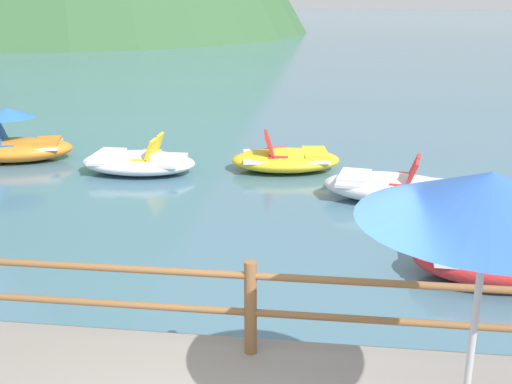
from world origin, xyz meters
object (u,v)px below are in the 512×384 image
(pedal_boat_4, at_px, (286,159))
(pedal_boat_6, at_px, (17,144))
(pedal_boat_7, at_px, (496,260))
(pedal_boat_3, at_px, (391,187))
(beach_umbrella, at_px, (489,201))
(pedal_boat_0, at_px, (138,162))

(pedal_boat_4, bearing_deg, pedal_boat_6, 179.92)
(pedal_boat_4, height_order, pedal_boat_7, pedal_boat_7)
(pedal_boat_3, relative_size, pedal_boat_4, 1.06)
(beach_umbrella, relative_size, pedal_boat_7, 0.99)
(beach_umbrella, distance_m, pedal_boat_6, 12.43)
(pedal_boat_4, bearing_deg, pedal_boat_0, -168.95)
(pedal_boat_0, xyz_separation_m, pedal_boat_4, (3.13, 0.61, 0.00))
(pedal_boat_3, bearing_deg, pedal_boat_6, 167.23)
(beach_umbrella, bearing_deg, pedal_boat_7, 73.36)
(pedal_boat_3, xyz_separation_m, pedal_boat_7, (1.14, -3.18, 0.02))
(beach_umbrella, height_order, pedal_boat_0, beach_umbrella)
(pedal_boat_6, bearing_deg, pedal_boat_4, -0.08)
(pedal_boat_3, relative_size, pedal_boat_6, 0.99)
(pedal_boat_4, bearing_deg, beach_umbrella, -77.64)
(pedal_boat_3, height_order, pedal_boat_4, pedal_boat_3)
(pedal_boat_0, distance_m, pedal_boat_3, 5.36)
(pedal_boat_3, xyz_separation_m, pedal_boat_6, (-8.26, 1.87, 0.12))
(pedal_boat_0, height_order, pedal_boat_4, pedal_boat_4)
(pedal_boat_4, xyz_separation_m, pedal_boat_7, (3.22, -5.05, 0.05))
(pedal_boat_0, height_order, pedal_boat_7, pedal_boat_7)
(beach_umbrella, relative_size, pedal_boat_4, 0.89)
(pedal_boat_0, height_order, pedal_boat_3, pedal_boat_3)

